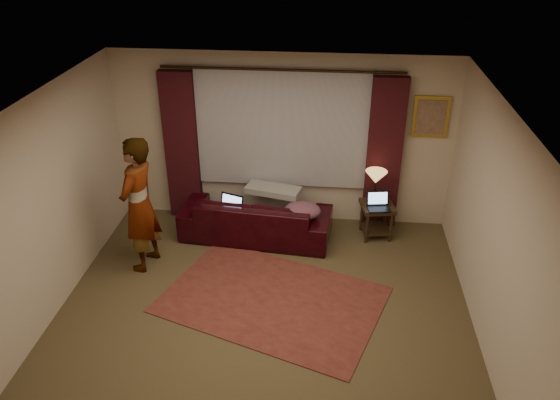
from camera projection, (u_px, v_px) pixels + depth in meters
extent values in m
cube|color=brown|center=(262.00, 321.00, 6.51)|extent=(5.00, 5.00, 0.01)
cube|color=silver|center=(257.00, 113.00, 5.26)|extent=(5.00, 5.00, 0.02)
cube|color=beige|center=(282.00, 140.00, 8.07)|extent=(5.00, 0.02, 2.60)
cube|color=beige|center=(39.00, 216.00, 6.10)|extent=(0.02, 5.00, 2.60)
cube|color=beige|center=(498.00, 241.00, 5.67)|extent=(0.02, 5.00, 2.60)
cube|color=#A0A0A8|center=(282.00, 129.00, 7.92)|extent=(2.50, 0.05, 1.80)
cube|color=#340D13|center=(182.00, 147.00, 8.16)|extent=(0.50, 0.14, 2.30)
cube|color=#340D13|center=(384.00, 155.00, 7.90)|extent=(0.50, 0.14, 2.30)
cylinder|color=black|center=(281.00, 70.00, 7.46)|extent=(0.04, 0.04, 3.40)
cube|color=#B7912F|center=(431.00, 117.00, 7.65)|extent=(0.50, 0.04, 0.60)
imported|color=black|center=(256.00, 210.00, 7.96)|extent=(2.26, 1.14, 0.88)
cube|color=#979792|center=(273.00, 176.00, 7.96)|extent=(0.86, 0.50, 0.09)
ellipsoid|color=#6C3F50|center=(303.00, 211.00, 7.72)|extent=(0.53, 0.41, 0.22)
cube|color=brown|center=(272.00, 299.00, 6.85)|extent=(3.07, 2.54, 0.01)
cube|color=black|center=(376.00, 220.00, 8.05)|extent=(0.54, 0.54, 0.53)
imported|color=#979792|center=(139.00, 205.00, 7.09)|extent=(0.64, 0.64, 1.87)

